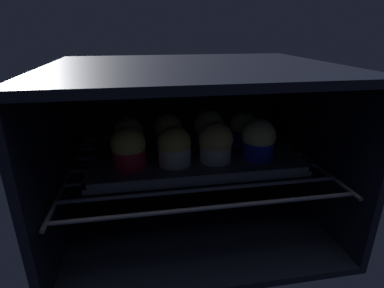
# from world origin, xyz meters

# --- Properties ---
(oven_cavity) EXTENTS (0.59, 0.47, 0.37)m
(oven_cavity) POSITION_xyz_m (0.00, 0.26, 0.17)
(oven_cavity) COLOR black
(oven_cavity) RESTS_ON ground
(oven_rack) EXTENTS (0.55, 0.42, 0.01)m
(oven_rack) POSITION_xyz_m (0.00, 0.22, 0.14)
(oven_rack) COLOR #444756
(oven_rack) RESTS_ON oven_cavity
(baking_tray) EXTENTS (0.45, 0.27, 0.02)m
(baking_tray) POSITION_xyz_m (0.00, 0.23, 0.15)
(baking_tray) COLOR #4C4C51
(baking_tray) RESTS_ON oven_rack
(muffin_row0_col0) EXTENTS (0.07, 0.07, 0.09)m
(muffin_row0_col0) POSITION_xyz_m (-0.14, 0.19, 0.19)
(muffin_row0_col0) COLOR red
(muffin_row0_col0) RESTS_ON baking_tray
(muffin_row0_col1) EXTENTS (0.07, 0.07, 0.08)m
(muffin_row0_col1) POSITION_xyz_m (-0.05, 0.19, 0.19)
(muffin_row0_col1) COLOR silver
(muffin_row0_col1) RESTS_ON baking_tray
(muffin_row0_col2) EXTENTS (0.08, 0.08, 0.09)m
(muffin_row0_col2) POSITION_xyz_m (0.04, 0.19, 0.19)
(muffin_row0_col2) COLOR silver
(muffin_row0_col2) RESTS_ON baking_tray
(muffin_row0_col3) EXTENTS (0.07, 0.07, 0.09)m
(muffin_row0_col3) POSITION_xyz_m (0.14, 0.19, 0.19)
(muffin_row0_col3) COLOR #1928B7
(muffin_row0_col3) RESTS_ON baking_tray
(muffin_row1_col0) EXTENTS (0.07, 0.07, 0.09)m
(muffin_row1_col0) POSITION_xyz_m (-0.14, 0.28, 0.19)
(muffin_row1_col0) COLOR #1928B7
(muffin_row1_col0) RESTS_ON baking_tray
(muffin_row1_col1) EXTENTS (0.07, 0.07, 0.08)m
(muffin_row1_col1) POSITION_xyz_m (-0.05, 0.28, 0.19)
(muffin_row1_col1) COLOR #1928B7
(muffin_row1_col1) RESTS_ON baking_tray
(muffin_row1_col2) EXTENTS (0.07, 0.07, 0.09)m
(muffin_row1_col2) POSITION_xyz_m (0.05, 0.28, 0.19)
(muffin_row1_col2) COLOR #7A238C
(muffin_row1_col2) RESTS_ON baking_tray
(muffin_row1_col3) EXTENTS (0.07, 0.07, 0.08)m
(muffin_row1_col3) POSITION_xyz_m (0.14, 0.28, 0.19)
(muffin_row1_col3) COLOR #1928B7
(muffin_row1_col3) RESTS_ON baking_tray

